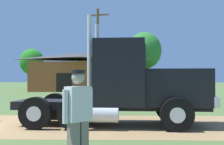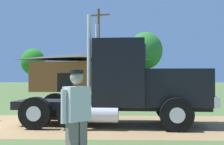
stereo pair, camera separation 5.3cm
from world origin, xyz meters
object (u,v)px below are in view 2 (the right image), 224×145
Objects in this scene: shed_building at (83,72)px; truck_foreground_white at (132,86)px; utility_pole_far at (98,49)px; visitor_by_barrel at (77,115)px.

truck_foreground_white is at bearing -79.10° from shed_building.
utility_pole_far is at bearing 98.18° from truck_foreground_white.
truck_foreground_white is 18.40m from utility_pole_far.
shed_building reaches higher than visitor_by_barrel.
utility_pole_far reaches higher than shed_building.
truck_foreground_white reaches higher than visitor_by_barrel.
utility_pole_far is at bearing 93.52° from visitor_by_barrel.
utility_pole_far is (-2.58, 17.96, 3.04)m from truck_foreground_white.
visitor_by_barrel is at bearing -82.76° from shed_building.
utility_pole_far reaches higher than truck_foreground_white.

